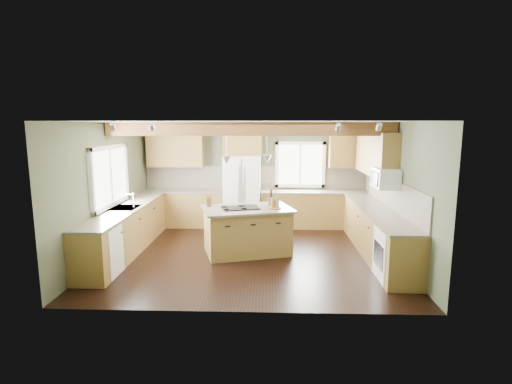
{
  "coord_description": "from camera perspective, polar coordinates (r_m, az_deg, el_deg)",
  "views": [
    {
      "loc": [
        0.39,
        -7.64,
        2.56
      ],
      "look_at": [
        0.11,
        0.3,
        1.21
      ],
      "focal_mm": 28.0,
      "sensor_mm": 36.0,
      "label": 1
    }
  ],
  "objects": [
    {
      "name": "upper_cab_over_fridge",
      "position": [
        10.0,
        -1.94,
        7.31
      ],
      "size": [
        0.96,
        0.35,
        0.7
      ],
      "primitive_type": "cube",
      "color": "brown",
      "rests_on": "wall_back"
    },
    {
      "name": "wall_back",
      "position": [
        10.22,
        -0.16,
        2.59
      ],
      "size": [
        5.6,
        0.0,
        5.6
      ],
      "primitive_type": "plane",
      "rotation": [
        1.57,
        0.0,
        0.0
      ],
      "color": "#4F573E",
      "rests_on": "ground"
    },
    {
      "name": "counter_back_left",
      "position": [
        10.21,
        -10.31,
        0.15
      ],
      "size": [
        2.06,
        0.64,
        0.04
      ],
      "primitive_type": "cube",
      "color": "#4A4236",
      "rests_on": "base_cab_back_left"
    },
    {
      "name": "upper_cab_right",
      "position": [
        8.85,
        16.74,
        5.31
      ],
      "size": [
        0.35,
        2.2,
        0.9
      ],
      "primitive_type": "cube",
      "color": "brown",
      "rests_on": "wall_right"
    },
    {
      "name": "pendant_left",
      "position": [
        7.7,
        -4.23,
        4.58
      ],
      "size": [
        0.18,
        0.18,
        0.16
      ],
      "primitive_type": "cone",
      "rotation": [
        3.14,
        0.0,
        0.0
      ],
      "color": "#B2B2B7",
      "rests_on": "ceiling"
    },
    {
      "name": "knife_block",
      "position": [
        8.11,
        -6.76,
        -1.43
      ],
      "size": [
        0.12,
        0.1,
        0.18
      ],
      "primitive_type": "cube",
      "rotation": [
        0.0,
        0.0,
        0.23
      ],
      "color": "#57301A",
      "rests_on": "island_top"
    },
    {
      "name": "upper_cab_back_left",
      "position": [
        10.26,
        -11.44,
        6.07
      ],
      "size": [
        1.4,
        0.35,
        0.9
      ],
      "primitive_type": "cube",
      "color": "brown",
      "rests_on": "wall_back"
    },
    {
      "name": "base_cab_back_left",
      "position": [
        10.3,
        -10.24,
        -2.37
      ],
      "size": [
        2.02,
        0.6,
        0.88
      ],
      "primitive_type": "cube",
      "color": "brown",
      "rests_on": "floor"
    },
    {
      "name": "refrigerator",
      "position": [
        9.92,
        -1.98,
        0.03
      ],
      "size": [
        0.9,
        0.74,
        1.8
      ],
      "primitive_type": "cube",
      "color": "white",
      "rests_on": "floor"
    },
    {
      "name": "cooktop",
      "position": [
        7.89,
        -2.22,
        -2.26
      ],
      "size": [
        0.8,
        0.64,
        0.02
      ],
      "primitive_type": "cube",
      "rotation": [
        0.0,
        0.0,
        0.29
      ],
      "color": "black",
      "rests_on": "island_top"
    },
    {
      "name": "bottle_tray",
      "position": [
        7.85,
        2.7,
        -1.51
      ],
      "size": [
        0.35,
        0.35,
        0.24
      ],
      "primitive_type": null,
      "rotation": [
        0.0,
        0.0,
        0.44
      ],
      "color": "brown",
      "rests_on": "island_top"
    },
    {
      "name": "base_cab_back_right",
      "position": [
        10.12,
        8.24,
        -2.52
      ],
      "size": [
        2.62,
        0.6,
        0.88
      ],
      "primitive_type": "cube",
      "color": "brown",
      "rests_on": "floor"
    },
    {
      "name": "faucet",
      "position": [
        8.29,
        -17.08,
        -1.26
      ],
      "size": [
        0.02,
        0.02,
        0.28
      ],
      "primitive_type": "cylinder",
      "color": "#B2B2B7",
      "rests_on": "sink"
    },
    {
      "name": "base_cab_right",
      "position": [
        8.25,
        16.87,
        -5.65
      ],
      "size": [
        0.6,
        3.7,
        0.88
      ],
      "primitive_type": "cube",
      "color": "brown",
      "rests_on": "floor"
    },
    {
      "name": "floor",
      "position": [
        8.07,
        -0.85,
        -8.84
      ],
      "size": [
        5.6,
        5.6,
        0.0
      ],
      "primitive_type": "plane",
      "color": "black",
      "rests_on": "ground"
    },
    {
      "name": "oven",
      "position": [
        7.05,
        19.47,
        -8.48
      ],
      "size": [
        0.6,
        0.72,
        0.84
      ],
      "primitive_type": "cube",
      "color": "white",
      "rests_on": "floor"
    },
    {
      "name": "window_back",
      "position": [
        10.2,
        6.32,
        3.92
      ],
      "size": [
        1.1,
        0.04,
        1.0
      ],
      "primitive_type": "cube",
      "color": "white",
      "rests_on": "wall_back"
    },
    {
      "name": "soffit_trim",
      "position": [
        10.05,
        -0.19,
        9.55
      ],
      "size": [
        5.55,
        0.2,
        0.1
      ],
      "primitive_type": "cube",
      "color": "brown",
      "rests_on": "ceiling"
    },
    {
      "name": "island_top",
      "position": [
        7.93,
        -1.27,
        -2.42
      ],
      "size": [
        1.96,
        1.53,
        0.04
      ],
      "primitive_type": "cube",
      "rotation": [
        0.0,
        0.0,
        0.29
      ],
      "color": "#4A4236",
      "rests_on": "island"
    },
    {
      "name": "base_cab_left",
      "position": [
        8.48,
        -18.03,
        -5.29
      ],
      "size": [
        0.6,
        3.7,
        0.88
      ],
      "primitive_type": "cube",
      "color": "brown",
      "rests_on": "floor"
    },
    {
      "name": "upper_cab_back_corner",
      "position": [
        10.16,
        12.94,
        5.98
      ],
      "size": [
        0.9,
        0.35,
        0.9
      ],
      "primitive_type": "cube",
      "color": "brown",
      "rests_on": "wall_back"
    },
    {
      "name": "sink",
      "position": [
        8.38,
        -18.2,
        -2.21
      ],
      "size": [
        0.5,
        0.65,
        0.03
      ],
      "primitive_type": "cube",
      "color": "#262628",
      "rests_on": "counter_left"
    },
    {
      "name": "counter_back_right",
      "position": [
        10.04,
        8.3,
        0.04
      ],
      "size": [
        2.66,
        0.64,
        0.04
      ],
      "primitive_type": "cube",
      "color": "#4A4236",
      "rests_on": "base_cab_back_right"
    },
    {
      "name": "utensil_crock",
      "position": [
        8.18,
        2.15,
        -1.39
      ],
      "size": [
        0.15,
        0.15,
        0.14
      ],
      "primitive_type": "cylinder",
      "rotation": [
        0.0,
        0.0,
        0.56
      ],
      "color": "#3A342E",
      "rests_on": "island_top"
    },
    {
      "name": "wall_right",
      "position": [
        8.11,
        19.3,
        0.18
      ],
      "size": [
        0.0,
        5.0,
        5.0
      ],
      "primitive_type": "plane",
      "rotation": [
        1.57,
        0.0,
        -1.57
      ],
      "color": "#4F573E",
      "rests_on": "ground"
    },
    {
      "name": "counter_left",
      "position": [
        8.38,
        -18.19,
        -2.25
      ],
      "size": [
        0.64,
        3.74,
        0.04
      ],
      "primitive_type": "cube",
      "color": "#4A4236",
      "rests_on": "base_cab_left"
    },
    {
      "name": "pendant_right",
      "position": [
        7.88,
        1.57,
        4.72
      ],
      "size": [
        0.18,
        0.18,
        0.16
      ],
      "primitive_type": "cone",
      "rotation": [
        3.14,
        0.0,
        0.0
      ],
      "color": "#B2B2B7",
      "rests_on": "ceiling"
    },
    {
      "name": "backsplash_back",
      "position": [
        10.22,
        -0.16,
        2.07
      ],
      "size": [
        5.58,
        0.03,
        0.58
      ],
      "primitive_type": "cube",
      "color": "brown",
      "rests_on": "wall_back"
    },
    {
      "name": "ceiling",
      "position": [
        7.65,
        -0.9,
        9.97
      ],
      "size": [
        5.6,
        5.6,
        0.0
      ],
      "primitive_type": "plane",
      "rotation": [
        3.14,
        0.0,
        0.0
      ],
      "color": "silver",
      "rests_on": "wall_back"
    },
    {
      "name": "dishwasher",
      "position": [
        7.32,
        -21.44,
        -7.92
      ],
      "size": [
        0.6,
        0.6,
        0.84
      ],
      "primitive_type": "cube",
      "color": "white",
      "rests_on": "floor"
    },
    {
      "name": "counter_right",
      "position": [
        8.14,
        17.02,
        -2.52
      ],
      "size": [
        0.64,
        3.74,
        0.04
      ],
      "primitive_type": "cube",
      "color": "#4A4236",
      "rests_on": "base_cab_right"
    },
    {
      "name": "wall_left",
      "position": [
        8.37,
        -20.38,
        0.4
      ],
      "size": [
        0.0,
        5.0,
        5.0
      ],
      "primitive_type": "plane",
      "rotation": [
        1.57,
        0.0,
        1.57
      ],
      "color": "#4F573E",
      "rests_on": "ground"
    },
    {
      "name": "window_left",
      "position": [
        8.38,
        -20.23,
        2.15
      ],
      "size": [
        0.04,
        1.6,
        1.05
      ],
      "primitive_type": "cube",
      "color": "white",
      "rests_on": "wall_left"
    },
    {
      "name": "microwave",
      "position": [
        7.96,
        17.99,
        1.91
      ],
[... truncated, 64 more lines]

